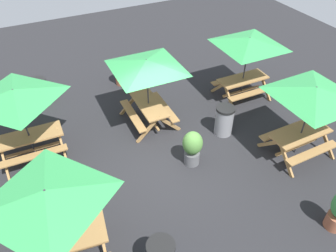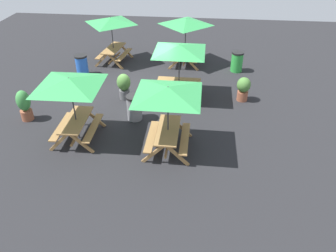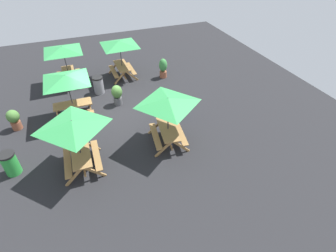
% 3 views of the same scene
% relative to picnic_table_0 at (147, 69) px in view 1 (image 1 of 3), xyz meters
% --- Properties ---
extents(ground_plane, '(24.00, 24.00, 0.00)m').
position_rel_picnic_table_0_xyz_m(ground_plane, '(0.27, 1.53, -1.99)').
color(ground_plane, '#232326').
rests_on(ground_plane, ground).
extents(picnic_table_0, '(2.83, 2.83, 2.34)m').
position_rel_picnic_table_0_xyz_m(picnic_table_0, '(0.00, 0.00, 0.00)').
color(picnic_table_0, olive).
rests_on(picnic_table_0, ground).
extents(picnic_table_1, '(2.83, 2.83, 2.34)m').
position_rel_picnic_table_0_xyz_m(picnic_table_1, '(-3.62, 0.07, 0.00)').
color(picnic_table_1, olive).
rests_on(picnic_table_1, ground).
extents(picnic_table_2, '(2.25, 2.25, 2.34)m').
position_rel_picnic_table_0_xyz_m(picnic_table_2, '(3.49, 3.63, 0.00)').
color(picnic_table_2, olive).
rests_on(picnic_table_2, ground).
extents(picnic_table_3, '(2.83, 2.83, 2.34)m').
position_rel_picnic_table_0_xyz_m(picnic_table_3, '(-3.33, 3.23, 0.00)').
color(picnic_table_3, olive).
rests_on(picnic_table_3, ground).
extents(picnic_table_4, '(2.05, 2.05, 2.34)m').
position_rel_picnic_table_0_xyz_m(picnic_table_4, '(3.65, -0.03, 0.00)').
color(picnic_table_4, olive).
rests_on(picnic_table_4, ground).
extents(trash_bin_green, '(0.59, 0.59, 0.98)m').
position_rel_picnic_table_0_xyz_m(trash_bin_green, '(2.98, -2.61, -1.49)').
color(trash_bin_green, green).
rests_on(trash_bin_green, ground).
extents(trash_bin_gray, '(0.59, 0.59, 0.98)m').
position_rel_picnic_table_0_xyz_m(trash_bin_gray, '(-1.89, 1.52, -1.49)').
color(trash_bin_gray, gray).
rests_on(trash_bin_gray, ground).
extents(potted_plant_1, '(0.56, 0.56, 1.02)m').
position_rel_picnic_table_0_xyz_m(potted_plant_1, '(0.02, -2.66, -1.43)').
color(potted_plant_1, '#935138').
rests_on(potted_plant_1, ground).
extents(potted_plant_2, '(0.56, 0.56, 1.11)m').
position_rel_picnic_table_0_xyz_m(potted_plant_2, '(-0.35, 2.25, -1.38)').
color(potted_plant_2, '#59595B').
rests_on(potted_plant_2, ground).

